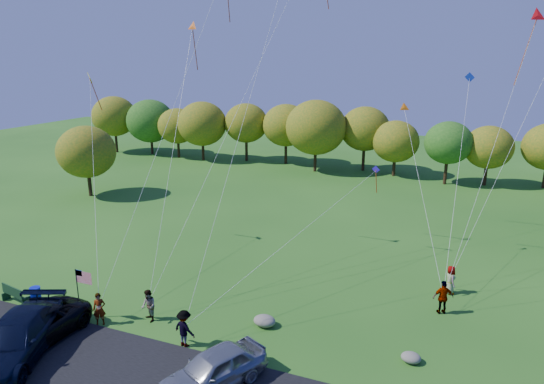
% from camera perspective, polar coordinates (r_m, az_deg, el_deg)
% --- Properties ---
extents(ground, '(140.00, 140.00, 0.00)m').
position_cam_1_polar(ground, '(25.43, -10.36, -16.13)').
color(ground, '#235718').
rests_on(ground, ground).
extents(asphalt_lane, '(44.00, 6.00, 0.06)m').
position_cam_1_polar(asphalt_lane, '(22.75, -16.10, -20.68)').
color(asphalt_lane, black).
rests_on(asphalt_lane, ground).
extents(treeline, '(76.11, 27.74, 8.51)m').
position_cam_1_polar(treeline, '(56.46, 9.89, 6.71)').
color(treeline, '#352113').
rests_on(treeline, ground).
extents(minivan_dark, '(2.62, 5.62, 1.56)m').
position_cam_1_polar(minivan_dark, '(26.45, -26.28, -14.18)').
color(minivan_dark, black).
rests_on(minivan_dark, asphalt_lane).
extents(minivan_navy, '(4.86, 6.92, 1.86)m').
position_cam_1_polar(minivan_navy, '(25.59, -27.91, -15.05)').
color(minivan_navy, black).
rests_on(minivan_navy, asphalt_lane).
extents(minivan_silver, '(3.82, 5.11, 1.62)m').
position_cam_1_polar(minivan_silver, '(21.35, -6.91, -20.02)').
color(minivan_silver, '#999CA2').
rests_on(minivan_silver, asphalt_lane).
extents(flyer_a, '(0.75, 0.68, 1.73)m').
position_cam_1_polar(flyer_a, '(26.89, -19.65, -12.85)').
color(flyer_a, '#4C4C59').
rests_on(flyer_a, ground).
extents(flyer_b, '(1.06, 1.02, 1.72)m').
position_cam_1_polar(flyer_b, '(26.49, -14.32, -12.85)').
color(flyer_b, '#4C4C59').
rests_on(flyer_b, ground).
extents(flyer_c, '(1.30, 0.91, 1.83)m').
position_cam_1_polar(flyer_c, '(24.10, -10.28, -15.51)').
color(flyer_c, '#4C4C59').
rests_on(flyer_c, ground).
extents(flyer_d, '(1.20, 0.89, 1.89)m').
position_cam_1_polar(flyer_d, '(27.88, 19.49, -11.60)').
color(flyer_d, '#4C4C59').
rests_on(flyer_d, ground).
extents(flyer_e, '(0.84, 0.98, 1.69)m').
position_cam_1_polar(flyer_e, '(30.26, 20.24, -9.67)').
color(flyer_e, '#4C4C59').
rests_on(flyer_e, ground).
extents(park_bench, '(1.85, 0.62, 1.03)m').
position_cam_1_polar(park_bench, '(31.08, -28.10, -10.53)').
color(park_bench, '#133419').
rests_on(park_bench, ground).
extents(trash_barrel, '(0.57, 0.57, 0.86)m').
position_cam_1_polar(trash_barrel, '(30.75, -26.06, -10.78)').
color(trash_barrel, '#0B18A9').
rests_on(trash_barrel, ground).
extents(flag_assembly, '(1.04, 0.67, 2.81)m').
position_cam_1_polar(flag_assembly, '(27.09, -21.50, -9.83)').
color(flag_assembly, black).
rests_on(flag_assembly, ground).
extents(boulder_near, '(1.16, 0.91, 0.58)m').
position_cam_1_polar(boulder_near, '(25.56, -0.89, -14.92)').
color(boulder_near, gray).
rests_on(boulder_near, ground).
extents(boulder_far, '(0.89, 0.74, 0.46)m').
position_cam_1_polar(boulder_far, '(23.85, 16.03, -18.21)').
color(boulder_far, slate).
rests_on(boulder_far, ground).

